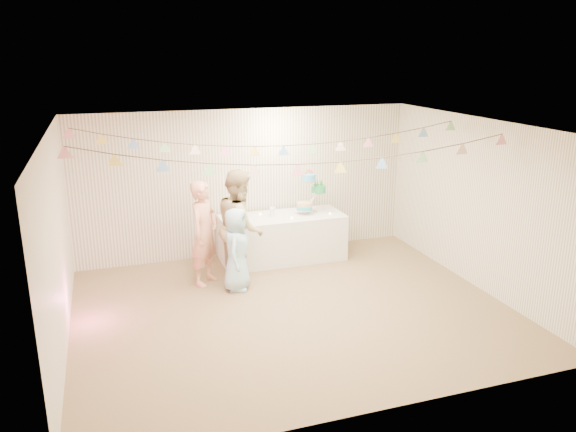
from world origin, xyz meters
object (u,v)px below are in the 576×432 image
object	(u,v)px
person_adult_b	(240,226)
table	(282,238)
cake_stand	(311,195)
person_adult_a	(204,233)
person_child	(236,249)

from	to	relation	value
person_adult_b	table	bearing A→B (deg)	-42.41
cake_stand	person_adult_b	bearing A→B (deg)	-153.08
table	person_adult_b	world-z (taller)	person_adult_b
cake_stand	person_adult_b	world-z (taller)	person_adult_b
table	person_adult_b	size ratio (longest dim) A/B	1.18
person_adult_a	cake_stand	bearing A→B (deg)	-31.09
table	person_child	size ratio (longest dim) A/B	1.65
table	cake_stand	size ratio (longest dim) A/B	2.97
person_adult_b	person_child	xyz separation A→B (m)	(-0.14, -0.31, -0.26)
table	person_adult_a	bearing A→B (deg)	-157.28
person_adult_a	person_child	bearing A→B (deg)	-92.66
person_adult_b	person_child	world-z (taller)	person_adult_b
person_child	table	bearing A→B (deg)	-21.89
person_adult_b	person_adult_a	bearing A→B (deg)	92.16
table	cake_stand	bearing A→B (deg)	5.19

